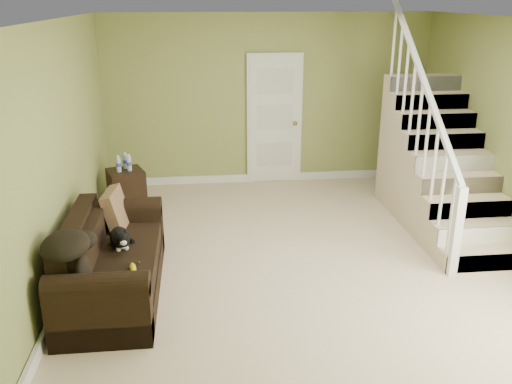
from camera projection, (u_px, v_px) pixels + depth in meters
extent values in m
cube|color=#CBB393|center=(298.00, 256.00, 6.23)|extent=(5.00, 5.50, 0.01)
cube|color=white|center=(305.00, 19.00, 5.35)|extent=(5.00, 5.50, 0.01)
cube|color=#89924E|center=(268.00, 100.00, 8.36)|extent=(5.00, 0.04, 2.60)
cube|color=#89924E|center=(388.00, 267.00, 3.22)|extent=(5.00, 0.04, 2.60)
cube|color=#89924E|center=(60.00, 154.00, 5.53)|extent=(0.04, 5.50, 2.60)
cube|color=white|center=(268.00, 177.00, 8.75)|extent=(5.00, 0.04, 0.12)
cube|color=white|center=(77.00, 262.00, 5.96)|extent=(0.04, 5.50, 0.12)
cube|color=white|center=(502.00, 241.00, 6.46)|extent=(0.04, 5.50, 0.12)
cube|color=white|center=(274.00, 119.00, 8.43)|extent=(0.86, 0.05, 2.02)
cube|color=white|center=(275.00, 120.00, 8.42)|extent=(0.78, 0.04, 1.96)
sphere|color=olive|center=(295.00, 123.00, 8.43)|extent=(0.07, 0.07, 0.07)
cube|color=#CBB393|center=(484.00, 258.00, 5.97)|extent=(1.00, 0.27, 0.20)
cylinder|color=white|center=(452.00, 213.00, 5.73)|extent=(0.04, 0.04, 0.90)
cube|color=#CBB393|center=(474.00, 239.00, 6.19)|extent=(1.00, 0.27, 0.40)
cylinder|color=white|center=(443.00, 187.00, 5.92)|extent=(0.04, 0.04, 0.90)
cube|color=#CBB393|center=(464.00, 222.00, 6.40)|extent=(1.00, 0.27, 0.60)
cylinder|color=white|center=(435.00, 162.00, 6.10)|extent=(0.04, 0.04, 0.90)
cube|color=#CBB393|center=(455.00, 206.00, 6.62)|extent=(1.00, 0.27, 0.80)
cylinder|color=white|center=(427.00, 139.00, 6.29)|extent=(0.04, 0.04, 0.90)
cube|color=#CBB393|center=(446.00, 191.00, 6.84)|extent=(1.00, 0.27, 1.00)
cylinder|color=white|center=(420.00, 117.00, 6.47)|extent=(0.04, 0.04, 0.90)
cube|color=#CBB393|center=(438.00, 177.00, 7.06)|extent=(1.00, 0.27, 1.20)
cylinder|color=white|center=(413.00, 97.00, 6.65)|extent=(0.04, 0.04, 0.90)
cube|color=#CBB393|center=(430.00, 163.00, 7.28)|extent=(1.00, 0.27, 1.40)
cylinder|color=white|center=(406.00, 77.00, 6.84)|extent=(0.04, 0.04, 0.90)
cube|color=#CBB393|center=(423.00, 151.00, 7.49)|extent=(1.00, 0.27, 1.60)
cylinder|color=white|center=(400.00, 59.00, 7.02)|extent=(0.04, 0.04, 0.90)
cube|color=#CBB393|center=(416.00, 139.00, 7.71)|extent=(1.00, 0.27, 1.80)
cylinder|color=white|center=(394.00, 41.00, 7.21)|extent=(0.04, 0.04, 0.90)
cube|color=white|center=(456.00, 232.00, 5.64)|extent=(0.09, 0.09, 1.00)
cube|color=white|center=(423.00, 79.00, 6.32)|extent=(0.06, 2.46, 1.84)
cube|color=black|center=(116.00, 281.00, 5.44)|extent=(0.86, 2.00, 0.23)
cube|color=black|center=(123.00, 262.00, 5.38)|extent=(0.65, 1.51, 0.20)
cube|color=black|center=(100.00, 316.00, 4.56)|extent=(0.86, 0.23, 0.56)
cube|color=black|center=(125.00, 230.00, 6.21)|extent=(0.86, 0.23, 0.56)
cylinder|color=black|center=(97.00, 286.00, 4.46)|extent=(0.86, 0.23, 0.23)
cylinder|color=black|center=(123.00, 208.00, 6.12)|extent=(0.86, 0.23, 0.23)
cube|color=black|center=(77.00, 248.00, 5.28)|extent=(0.18, 1.55, 0.57)
cube|color=black|center=(91.00, 240.00, 5.27)|extent=(0.13, 1.49, 0.32)
cube|color=black|center=(127.00, 189.00, 7.56)|extent=(0.59, 0.59, 0.55)
cylinder|color=silver|center=(119.00, 165.00, 7.37)|extent=(0.06, 0.06, 0.20)
cylinder|color=blue|center=(119.00, 165.00, 7.37)|extent=(0.07, 0.07, 0.05)
cylinder|color=white|center=(118.00, 157.00, 7.34)|extent=(0.03, 0.03, 0.03)
cylinder|color=silver|center=(129.00, 164.00, 7.42)|extent=(0.06, 0.06, 0.20)
cylinder|color=blue|center=(129.00, 164.00, 7.42)|extent=(0.07, 0.07, 0.05)
cylinder|color=white|center=(128.00, 156.00, 7.38)|extent=(0.03, 0.03, 0.03)
cylinder|color=silver|center=(125.00, 161.00, 7.52)|extent=(0.06, 0.06, 0.20)
cylinder|color=blue|center=(125.00, 161.00, 7.52)|extent=(0.07, 0.07, 0.05)
cylinder|color=white|center=(125.00, 153.00, 7.48)|extent=(0.03, 0.03, 0.03)
ellipsoid|color=black|center=(120.00, 237.00, 5.46)|extent=(0.29, 0.39, 0.19)
ellipsoid|color=white|center=(119.00, 244.00, 5.39)|extent=(0.15, 0.17, 0.10)
sphere|color=black|center=(117.00, 239.00, 5.27)|extent=(0.16, 0.16, 0.13)
ellipsoid|color=white|center=(117.00, 243.00, 5.22)|extent=(0.08, 0.07, 0.06)
cone|color=black|center=(113.00, 232.00, 5.25)|extent=(0.06, 0.06, 0.06)
cone|color=black|center=(120.00, 232.00, 5.26)|extent=(0.06, 0.06, 0.06)
cylinder|color=black|center=(132.00, 238.00, 5.62)|extent=(0.17, 0.25, 0.04)
ellipsoid|color=yellow|center=(133.00, 268.00, 4.98)|extent=(0.09, 0.21, 0.06)
cube|color=#503420|center=(117.00, 211.00, 5.91)|extent=(0.28, 0.50, 0.50)
ellipsoid|color=black|center=(65.00, 245.00, 4.60)|extent=(0.43, 0.55, 0.22)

